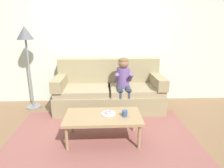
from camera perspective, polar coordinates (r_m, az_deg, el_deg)
ground at (r=3.37m, az=-2.85°, el=-12.92°), size 10.00×10.00×0.00m
wall_back at (r=4.35m, az=-3.11°, el=13.08°), size 8.00×0.10×2.80m
area_rug at (r=3.15m, az=-2.86°, el=-15.04°), size 2.88×1.82×0.01m
couch at (r=4.01m, az=-0.80°, el=-2.39°), size 2.18×0.90×1.02m
coffee_table at (r=2.86m, az=-2.70°, el=-10.10°), size 1.12×0.60×0.41m
person_child at (r=3.73m, az=3.46°, el=1.18°), size 0.34×0.58×1.10m
plate at (r=2.88m, az=-1.10°, el=-8.81°), size 0.21×0.21×0.01m
donut at (r=2.87m, az=-1.10°, el=-8.35°), size 0.16×0.16×0.04m
mug at (r=2.80m, az=3.81°, el=-8.75°), size 0.08×0.08×0.09m
floor_lamp at (r=4.19m, az=-24.36°, el=11.32°), size 0.32×0.32×1.69m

